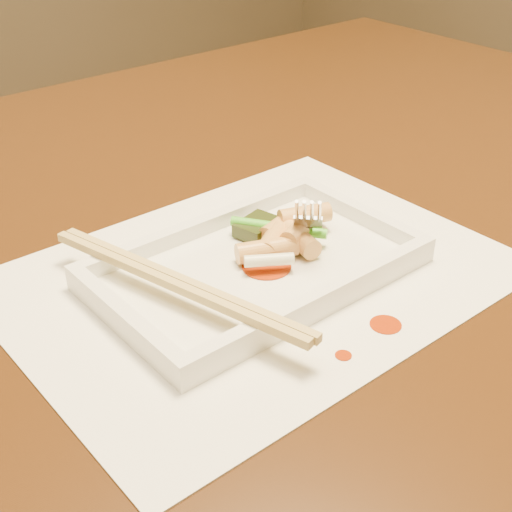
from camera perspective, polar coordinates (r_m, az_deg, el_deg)
table at (r=0.75m, az=-3.15°, el=-3.05°), size 1.40×0.90×0.75m
placemat at (r=0.59m, az=-0.00°, el=-1.55°), size 0.40×0.30×0.00m
sauce_splatter_a at (r=0.54m, az=10.33°, el=-5.42°), size 0.02×0.02×0.00m
sauce_splatter_b at (r=0.51m, az=7.00°, el=-7.90°), size 0.01×0.01×0.00m
plate_base at (r=0.59m, az=-0.00°, el=-1.17°), size 0.26×0.16×0.01m
plate_rim_far at (r=0.63m, az=-4.30°, el=2.46°), size 0.26×0.01×0.01m
plate_rim_near at (r=0.54m, az=5.07°, el=-3.45°), size 0.26×0.01×0.01m
plate_rim_left at (r=0.52m, az=-10.51°, el=-4.80°), size 0.01×0.14×0.01m
plate_rim_right at (r=0.66m, az=8.36°, el=3.38°), size 0.01×0.14×0.01m
veg_piece at (r=0.63m, az=0.12°, el=2.34°), size 0.04×0.04×0.01m
scallion_white at (r=0.57m, az=1.05°, el=-0.33°), size 0.04×0.03×0.01m
scallion_green at (r=0.62m, az=1.82°, el=2.29°), size 0.06×0.08×0.01m
chopstick_a at (r=0.54m, az=-6.77°, el=-2.24°), size 0.07×0.24×0.01m
chopstick_b at (r=0.54m, az=-6.06°, el=-1.94°), size 0.07×0.24×0.01m
fork at (r=0.60m, az=4.06°, el=8.11°), size 0.09×0.10×0.14m
sauce_blob_0 at (r=0.58m, az=0.85°, el=-0.85°), size 0.04×0.04×0.00m
rice_cake_0 at (r=0.59m, az=0.87°, el=0.52°), size 0.05×0.04×0.02m
rice_cake_1 at (r=0.60m, az=3.49°, el=1.39°), size 0.03×0.05×0.02m
rice_cake_2 at (r=0.60m, az=3.46°, el=2.09°), size 0.05×0.03×0.02m
rice_cake_3 at (r=0.61m, az=2.98°, el=1.75°), size 0.05×0.04×0.02m
rice_cake_4 at (r=0.60m, az=1.33°, el=1.24°), size 0.04×0.04×0.02m
rice_cake_5 at (r=0.63m, az=3.92°, el=3.26°), size 0.05×0.03×0.02m
rice_cake_6 at (r=0.62m, az=1.93°, el=2.42°), size 0.05×0.03×0.02m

